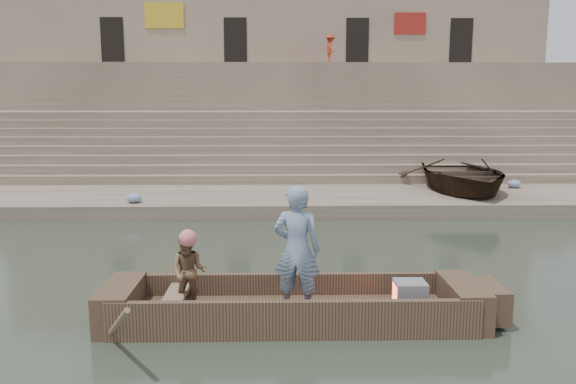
{
  "coord_description": "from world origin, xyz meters",
  "views": [
    {
      "loc": [
        0.34,
        -9.14,
        3.29
      ],
      "look_at": [
        0.57,
        2.34,
        1.4
      ],
      "focal_mm": 35.04,
      "sensor_mm": 36.0,
      "label": 1
    }
  ],
  "objects_px": {
    "beached_rowboat": "(462,174)",
    "pedestrian": "(330,49)",
    "rowing_man": "(189,272)",
    "television": "(409,294)",
    "standing_man": "(297,250)",
    "main_rowboat": "(293,315)"
  },
  "relations": [
    {
      "from": "beached_rowboat",
      "to": "pedestrian",
      "type": "distance_m",
      "value": 14.32
    },
    {
      "from": "rowing_man",
      "to": "beached_rowboat",
      "type": "relative_size",
      "value": 0.22
    },
    {
      "from": "television",
      "to": "beached_rowboat",
      "type": "distance_m",
      "value": 10.49
    },
    {
      "from": "standing_man",
      "to": "television",
      "type": "relative_size",
      "value": 4.09
    },
    {
      "from": "standing_man",
      "to": "rowing_man",
      "type": "relative_size",
      "value": 1.65
    },
    {
      "from": "standing_man",
      "to": "pedestrian",
      "type": "bearing_deg",
      "value": -85.69
    },
    {
      "from": "rowing_man",
      "to": "pedestrian",
      "type": "height_order",
      "value": "pedestrian"
    },
    {
      "from": "beached_rowboat",
      "to": "pedestrian",
      "type": "height_order",
      "value": "pedestrian"
    },
    {
      "from": "rowing_man",
      "to": "beached_rowboat",
      "type": "distance_m",
      "value": 12.1
    },
    {
      "from": "standing_man",
      "to": "rowing_man",
      "type": "bearing_deg",
      "value": 5.14
    },
    {
      "from": "standing_man",
      "to": "beached_rowboat",
      "type": "relative_size",
      "value": 0.37
    },
    {
      "from": "standing_man",
      "to": "pedestrian",
      "type": "xyz_separation_m",
      "value": [
        2.61,
        22.92,
        4.8
      ]
    },
    {
      "from": "beached_rowboat",
      "to": "rowing_man",
      "type": "bearing_deg",
      "value": -125.35
    },
    {
      "from": "television",
      "to": "pedestrian",
      "type": "distance_m",
      "value": 23.45
    },
    {
      "from": "standing_man",
      "to": "beached_rowboat",
      "type": "xyz_separation_m",
      "value": [
        5.64,
        9.87,
        -0.24
      ]
    },
    {
      "from": "main_rowboat",
      "to": "rowing_man",
      "type": "bearing_deg",
      "value": 179.94
    },
    {
      "from": "main_rowboat",
      "to": "rowing_man",
      "type": "xyz_separation_m",
      "value": [
        -1.53,
        0.0,
        0.68
      ]
    },
    {
      "from": "television",
      "to": "pedestrian",
      "type": "bearing_deg",
      "value": 87.68
    },
    {
      "from": "main_rowboat",
      "to": "rowing_man",
      "type": "height_order",
      "value": "rowing_man"
    },
    {
      "from": "main_rowboat",
      "to": "rowing_man",
      "type": "distance_m",
      "value": 1.68
    },
    {
      "from": "television",
      "to": "pedestrian",
      "type": "height_order",
      "value": "pedestrian"
    },
    {
      "from": "main_rowboat",
      "to": "beached_rowboat",
      "type": "bearing_deg",
      "value": 59.64
    }
  ]
}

